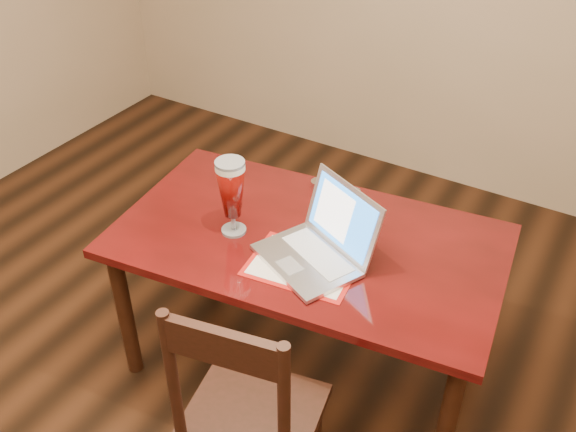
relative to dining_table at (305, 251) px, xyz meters
The scene contains 2 objects.
dining_table is the anchor object (origin of this frame).
dining_chair 0.69m from the dining_table, 75.49° to the right, with size 0.48×0.47×0.98m.
Camera 1 is at (1.03, -0.91, 2.16)m, focal length 40.00 mm.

